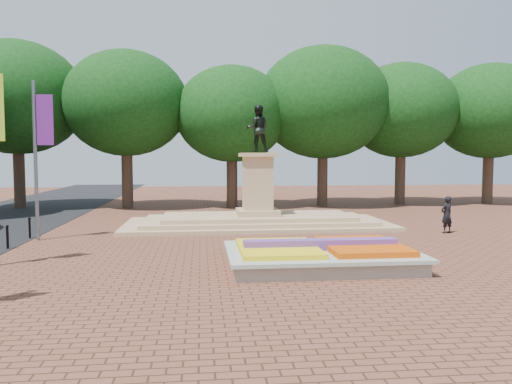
{
  "coord_description": "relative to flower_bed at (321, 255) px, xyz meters",
  "views": [
    {
      "loc": [
        -2.99,
        -18.3,
        3.67
      ],
      "look_at": [
        -0.68,
        2.63,
        2.2
      ],
      "focal_mm": 35.0,
      "sensor_mm": 36.0,
      "label": 1
    }
  ],
  "objects": [
    {
      "name": "pedestrian",
      "position": [
        7.79,
        6.5,
        0.52
      ],
      "size": [
        0.77,
        0.64,
        1.8
      ],
      "primitive_type": "imported",
      "rotation": [
        0.0,
        0.0,
        3.52
      ],
      "color": "black",
      "rests_on": "ground"
    },
    {
      "name": "monument",
      "position": [
        -1.03,
        10.0,
        0.5
      ],
      "size": [
        14.0,
        6.0,
        6.4
      ],
      "color": "tan",
      "rests_on": "ground"
    },
    {
      "name": "flower_bed",
      "position": [
        0.0,
        0.0,
        0.0
      ],
      "size": [
        6.3,
        4.3,
        0.91
      ],
      "color": "gray",
      "rests_on": "ground"
    },
    {
      "name": "ground",
      "position": [
        -1.03,
        2.0,
        -0.38
      ],
      "size": [
        90.0,
        90.0,
        0.0
      ],
      "primitive_type": "plane",
      "color": "brown",
      "rests_on": "ground"
    },
    {
      "name": "tree_row_back",
      "position": [
        1.31,
        20.0,
        6.29
      ],
      "size": [
        44.8,
        8.8,
        10.43
      ],
      "color": "#3D2D21",
      "rests_on": "ground"
    }
  ]
}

